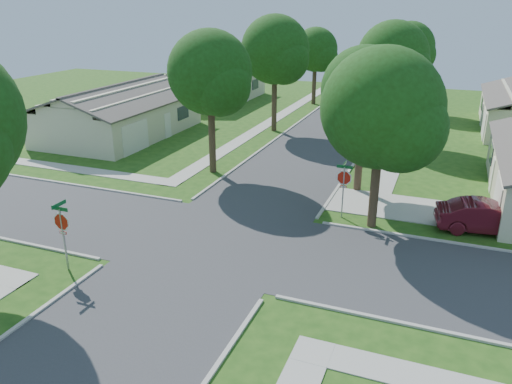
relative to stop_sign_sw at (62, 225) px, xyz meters
The scene contains 19 objects.
ground 6.95m from the stop_sign_sw, 45.00° to the left, with size 100.00×100.00×0.00m, color #204914.
road_ns 6.95m from the stop_sign_sw, 45.00° to the left, with size 7.00×100.00×0.02m, color #333335.
sidewalk_ne 32.61m from the stop_sign_sw, 70.62° to the left, with size 1.20×40.00×0.04m, color #9E9B91.
sidewalk_nw 30.80m from the stop_sign_sw, 92.61° to the left, with size 1.20×40.00×0.04m, color #9E9B91.
driveway 17.38m from the stop_sign_sw, 43.12° to the left, with size 8.80×3.60×0.05m, color #9E9B91.
stop_sign_sw is the anchor object (origin of this frame).
stop_sign_ne 13.29m from the stop_sign_sw, 45.00° to the left, with size 1.05×0.80×2.98m.
tree_e_near 17.04m from the stop_sign_sw, 55.41° to the left, with size 4.97×4.80×8.28m.
tree_e_mid 27.71m from the stop_sign_sw, 69.80° to the left, with size 5.59×5.40×9.21m.
tree_e_far 40.04m from the stop_sign_sw, 76.27° to the left, with size 5.17×5.00×8.72m.
tree_w_near 14.30m from the stop_sign_sw, 89.77° to the left, with size 5.38×5.20×8.97m.
tree_w_mid 26.09m from the stop_sign_sw, 89.87° to the left, with size 5.80×5.60×9.56m.
tree_w_far 38.86m from the stop_sign_sw, 89.93° to the left, with size 4.76×4.60×8.04m.
tree_ne_corner 14.64m from the stop_sign_sw, 38.84° to the left, with size 5.80×5.60×8.66m.
house_nw_near 22.71m from the stop_sign_sw, 119.83° to the left, with size 8.42×13.60×4.23m.
house_nw_far 38.40m from the stop_sign_sw, 107.10° to the left, with size 8.42×13.60×4.23m.
car_driveway 19.19m from the stop_sign_sw, 32.20° to the left, with size 1.62×4.64×1.53m, color #59121D.
car_curb_east 28.38m from the stop_sign_sw, 73.82° to the left, with size 1.72×4.27×1.46m, color black.
car_curb_west 39.98m from the stop_sign_sw, 86.54° to the left, with size 1.87×4.59×1.33m, color black.
Camera 1 is at (9.12, -18.80, 10.33)m, focal length 35.00 mm.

